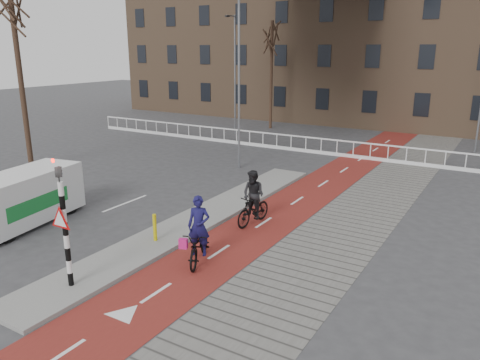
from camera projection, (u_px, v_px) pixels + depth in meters
The scene contains 15 objects.
ground at pixel (140, 265), 13.93m from camera, with size 120.00×120.00×0.00m, color #38383A.
bike_lane at pixel (315, 189), 21.42m from camera, with size 2.50×60.00×0.01m, color maroon.
sidewalk at pixel (376, 199), 20.04m from camera, with size 3.00×60.00×0.01m, color slate.
curb_island at pixel (199, 219), 17.55m from camera, with size 1.80×16.00×0.12m, color gray.
traffic_signal at pixel (64, 220), 12.01m from camera, with size 0.80×0.80×3.68m.
bollard at pixel (155, 227), 15.32m from camera, with size 0.12×0.12×0.91m, color #D2C10B.
cyclist_near at pixel (199, 240), 13.96m from camera, with size 1.40×2.12×2.07m.
cyclist_far at pixel (253, 202), 16.94m from camera, with size 0.93×1.93×2.02m.
van at pixel (23, 197), 16.96m from camera, with size 2.52×4.70×1.92m.
railing at pixel (263, 142), 30.33m from camera, with size 28.00×0.10×0.99m.
townhouse_row at pixel (369, 28), 39.65m from camera, with size 46.00×10.00×15.90m.
tree_left at pixel (20, 77), 23.71m from camera, with size 0.27×0.27×9.59m, color black.
tree_mid at pixel (271, 76), 36.42m from camera, with size 0.23×0.23×8.21m, color black.
streetlight_near at pixel (239, 84), 23.96m from camera, with size 0.12×0.12×8.92m, color slate.
streetlight_left at pixel (235, 76), 33.90m from camera, with size 0.12×0.12×8.45m, color slate.
Camera 1 is at (9.10, -9.34, 6.27)m, focal length 35.00 mm.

